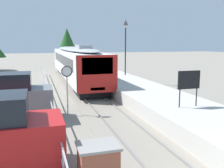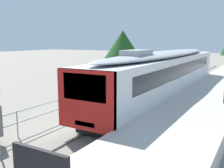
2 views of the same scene
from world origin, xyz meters
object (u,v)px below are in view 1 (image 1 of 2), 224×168
commuter_train (75,61)px  parked_van_grey (2,97)px  brick_utility_cabinet (98,162)px  platform_lamp_mid_platform (126,37)px  speed_limit_sign (67,78)px  platform_notice_board (189,81)px

commuter_train → parked_van_grey: 13.83m
commuter_train → brick_utility_cabinet: (-2.28, -19.51, -1.58)m
platform_lamp_mid_platform → speed_limit_sign: platform_lamp_mid_platform is taller
speed_limit_sign → parked_van_grey: (-3.35, -0.10, -0.83)m
platform_lamp_mid_platform → brick_utility_cabinet: (-6.81, -16.58, -4.05)m
commuter_train → platform_lamp_mid_platform: size_ratio=3.80×
commuter_train → speed_limit_sign: bearing=-100.5°
platform_lamp_mid_platform → platform_notice_board: bearing=-95.8°
platform_notice_board → brick_utility_cabinet: 6.89m
commuter_train → parked_van_grey: bearing=-114.3°
platform_lamp_mid_platform → platform_notice_board: 13.08m
platform_notice_board → platform_lamp_mid_platform: bearing=84.2°
platform_lamp_mid_platform → speed_limit_sign: 12.03m
speed_limit_sign → brick_utility_cabinet: 7.19m
commuter_train → parked_van_grey: size_ratio=4.13×
speed_limit_sign → brick_utility_cabinet: bearing=-89.6°
platform_lamp_mid_platform → speed_limit_sign: size_ratio=1.91×
parked_van_grey → brick_utility_cabinet: bearing=-63.8°
platform_lamp_mid_platform → brick_utility_cabinet: 18.38m
platform_notice_board → parked_van_grey: (-8.92, 3.12, -0.89)m
commuter_train → platform_notice_board: (3.24, -15.71, 0.04)m
commuter_train → platform_notice_board: size_ratio=11.29×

